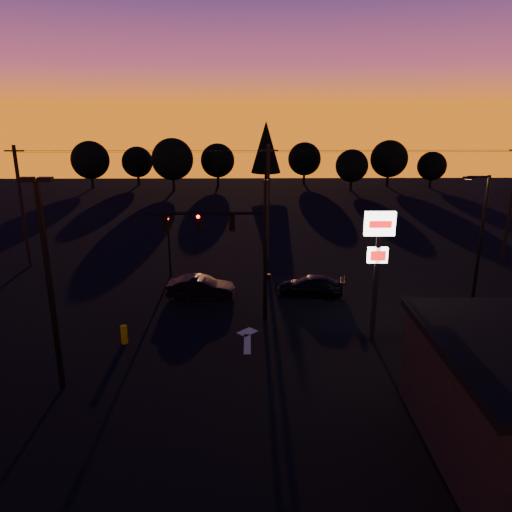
{
  "coord_description": "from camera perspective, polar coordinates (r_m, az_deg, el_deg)",
  "views": [
    {
      "loc": [
        0.63,
        -22.11,
        11.84
      ],
      "look_at": [
        1.0,
        5.0,
        3.5
      ],
      "focal_mm": 35.0,
      "sensor_mm": 36.0,
      "label": 1
    }
  ],
  "objects": [
    {
      "name": "utility_pole_0",
      "position": [
        40.41,
        -25.18,
        5.14
      ],
      "size": [
        1.4,
        0.26,
        9.0
      ],
      "color": "black",
      "rests_on": "ground"
    },
    {
      "name": "tree_6",
      "position": [
        72.06,
        10.89,
        10.1
      ],
      "size": [
        4.54,
        4.54,
        5.71
      ],
      "color": "black",
      "rests_on": "ground"
    },
    {
      "name": "tree_4",
      "position": [
        71.39,
        1.15,
        12.34
      ],
      "size": [
        4.18,
        4.18,
        9.5
      ],
      "color": "black",
      "rests_on": "ground"
    },
    {
      "name": "utility_pole_2",
      "position": [
        41.61,
        27.09,
        5.19
      ],
      "size": [
        1.4,
        0.26,
        9.0
      ],
      "color": "black",
      "rests_on": "ground"
    },
    {
      "name": "tree_5",
      "position": [
        77.0,
        5.56,
        10.99
      ],
      "size": [
        4.95,
        4.95,
        6.22
      ],
      "color": "black",
      "rests_on": "ground"
    },
    {
      "name": "tree_1",
      "position": [
        77.39,
        -13.42,
        10.41
      ],
      "size": [
        4.54,
        4.54,
        5.71
      ],
      "color": "black",
      "rests_on": "ground"
    },
    {
      "name": "bollard",
      "position": [
        26.71,
        -14.83,
        -8.67
      ],
      "size": [
        0.33,
        0.33,
        0.98
      ],
      "primitive_type": "cylinder",
      "color": "#C5C000",
      "rests_on": "ground"
    },
    {
      "name": "tree_8",
      "position": [
        77.27,
        19.46,
        9.66
      ],
      "size": [
        4.12,
        4.12,
        5.19
      ],
      "color": "black",
      "rests_on": "ground"
    },
    {
      "name": "parking_lot_light",
      "position": [
        21.78,
        -22.67,
        -1.83
      ],
      "size": [
        1.25,
        0.3,
        9.14
      ],
      "color": "black",
      "rests_on": "ground"
    },
    {
      "name": "utility_pole_1",
      "position": [
        36.86,
        1.37,
        5.75
      ],
      "size": [
        1.4,
        0.26,
        9.0
      ],
      "color": "black",
      "rests_on": "ground"
    },
    {
      "name": "ground",
      "position": [
        25.09,
        -2.17,
        -11.07
      ],
      "size": [
        120.0,
        120.0,
        0.0
      ],
      "primitive_type": "plane",
      "color": "black",
      "rests_on": "ground"
    },
    {
      "name": "car_mid",
      "position": [
        31.74,
        -6.33,
        -3.57
      ],
      "size": [
        4.28,
        1.71,
        1.38
      ],
      "primitive_type": "imported",
      "rotation": [
        0.0,
        0.0,
        1.51
      ],
      "color": "black",
      "rests_on": "ground"
    },
    {
      "name": "car_right",
      "position": [
        32.2,
        6.24,
        -3.4
      ],
      "size": [
        4.5,
        2.45,
        1.24
      ],
      "primitive_type": "imported",
      "rotation": [
        0.0,
        0.0,
        -1.75
      ],
      "color": "black",
      "rests_on": "ground"
    },
    {
      "name": "pylon_sign",
      "position": [
        25.41,
        13.77,
        0.78
      ],
      "size": [
        1.5,
        0.28,
        6.8
      ],
      "color": "black",
      "rests_on": "ground"
    },
    {
      "name": "tree_0",
      "position": [
        75.98,
        -18.42,
        10.37
      ],
      "size": [
        5.36,
        5.36,
        6.74
      ],
      "color": "black",
      "rests_on": "ground"
    },
    {
      "name": "streetlight",
      "position": [
        31.52,
        24.17,
        1.96
      ],
      "size": [
        1.55,
        0.35,
        8.0
      ],
      "color": "black",
      "rests_on": "ground"
    },
    {
      "name": "tree_2",
      "position": [
        71.3,
        -9.53,
        10.86
      ],
      "size": [
        5.77,
        5.78,
        7.26
      ],
      "color": "black",
      "rests_on": "ground"
    },
    {
      "name": "tree_3",
      "position": [
        74.69,
        -4.41,
        10.83
      ],
      "size": [
        4.95,
        4.95,
        6.22
      ],
      "color": "black",
      "rests_on": "ground"
    },
    {
      "name": "tree_7",
      "position": [
        76.29,
        14.97,
        10.68
      ],
      "size": [
        5.36,
        5.36,
        6.74
      ],
      "color": "black",
      "rests_on": "ground"
    },
    {
      "name": "secondary_signal",
      "position": [
        35.23,
        -9.96,
        2.07
      ],
      "size": [
        0.3,
        0.31,
        4.35
      ],
      "color": "black",
      "rests_on": "ground"
    },
    {
      "name": "lane_arrow",
      "position": [
        26.56,
        -0.99,
        -9.36
      ],
      "size": [
        1.2,
        3.1,
        0.01
      ],
      "color": "beige",
      "rests_on": "ground"
    },
    {
      "name": "power_wires",
      "position": [
        36.28,
        1.41,
        11.92
      ],
      "size": [
        36.0,
        1.22,
        0.07
      ],
      "color": "black",
      "rests_on": "ground"
    },
    {
      "name": "traffic_signal_mast",
      "position": [
        27.01,
        -2.3,
        2.28
      ],
      "size": [
        6.79,
        0.52,
        8.58
      ],
      "color": "black",
      "rests_on": "ground"
    },
    {
      "name": "suv_parked",
      "position": [
        23.78,
        23.48,
        -12.37
      ],
      "size": [
        2.52,
        5.16,
        1.41
      ],
      "primitive_type": "imported",
      "rotation": [
        0.0,
        0.0,
        -0.04
      ],
      "color": "black",
      "rests_on": "ground"
    }
  ]
}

